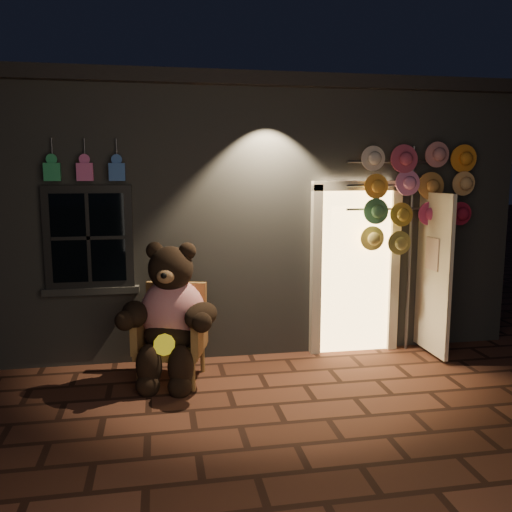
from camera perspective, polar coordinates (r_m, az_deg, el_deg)
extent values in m
plane|color=brown|center=(5.62, 2.05, -15.31)|extent=(60.00, 60.00, 0.00)
cube|color=slate|center=(9.10, -3.29, 4.72)|extent=(7.00, 5.00, 3.30)
cube|color=black|center=(9.14, -3.39, 15.60)|extent=(7.30, 5.30, 0.16)
cube|color=black|center=(6.56, -17.17, 1.88)|extent=(1.00, 0.10, 1.20)
cube|color=black|center=(6.53, -17.20, 1.85)|extent=(0.82, 0.06, 1.02)
cube|color=slate|center=(6.66, -16.93, -3.50)|extent=(1.10, 0.14, 0.08)
cube|color=#FFC772|center=(7.05, 10.28, -1.52)|extent=(0.92, 0.10, 2.10)
cube|color=beige|center=(6.85, 6.32, -1.73)|extent=(0.12, 0.12, 2.20)
cube|color=beige|center=(7.21, 14.26, -1.42)|extent=(0.12, 0.12, 2.20)
cube|color=beige|center=(6.91, 10.64, 7.28)|extent=(1.16, 0.12, 0.12)
cube|color=beige|center=(7.08, 18.20, -1.77)|extent=(0.05, 0.80, 2.00)
cube|color=#29995A|center=(6.49, -20.66, 8.28)|extent=(0.18, 0.07, 0.20)
cylinder|color=#59595E|center=(6.56, -20.68, 10.47)|extent=(0.02, 0.02, 0.25)
cube|color=#CF5598|center=(6.44, -17.56, 8.43)|extent=(0.18, 0.07, 0.20)
cylinder|color=#59595E|center=(6.50, -17.60, 10.64)|extent=(0.02, 0.02, 0.25)
cube|color=#3059A8|center=(6.41, -14.42, 8.56)|extent=(0.18, 0.07, 0.20)
cylinder|color=#59595E|center=(6.47, -14.47, 10.78)|extent=(0.02, 0.02, 0.25)
cube|color=olive|center=(6.16, -8.90, -9.59)|extent=(0.83, 0.80, 0.10)
cube|color=olive|center=(6.33, -8.33, -5.80)|extent=(0.69, 0.26, 0.69)
cube|color=olive|center=(6.16, -11.95, -7.73)|extent=(0.23, 0.59, 0.39)
cube|color=olive|center=(6.01, -5.95, -8.02)|extent=(0.23, 0.59, 0.39)
cylinder|color=olive|center=(6.05, -12.27, -12.10)|extent=(0.05, 0.05, 0.32)
cylinder|color=olive|center=(5.91, -6.65, -12.47)|extent=(0.05, 0.05, 0.32)
cylinder|color=olive|center=(6.55, -10.82, -10.42)|extent=(0.05, 0.05, 0.32)
cylinder|color=olive|center=(6.42, -5.64, -10.70)|extent=(0.05, 0.05, 0.32)
ellipsoid|color=red|center=(6.10, -8.74, -5.86)|extent=(0.85, 0.75, 0.76)
ellipsoid|color=black|center=(6.08, -8.88, -8.09)|extent=(0.71, 0.64, 0.36)
sphere|color=black|center=(5.94, -8.97, -1.32)|extent=(0.60, 0.60, 0.49)
sphere|color=black|center=(5.98, -10.62, 0.56)|extent=(0.19, 0.19, 0.19)
sphere|color=black|center=(5.90, -7.24, 0.53)|extent=(0.19, 0.19, 0.19)
ellipsoid|color=olive|center=(5.73, -9.49, -2.13)|extent=(0.22, 0.18, 0.15)
ellipsoid|color=black|center=(5.97, -12.66, -5.98)|extent=(0.32, 0.52, 0.28)
ellipsoid|color=black|center=(5.79, -5.80, -6.26)|extent=(0.51, 0.56, 0.28)
ellipsoid|color=black|center=(5.91, -11.20, -11.26)|extent=(0.28, 0.28, 0.47)
ellipsoid|color=black|center=(5.83, -7.92, -11.47)|extent=(0.28, 0.28, 0.47)
sphere|color=black|center=(5.92, -11.32, -13.20)|extent=(0.25, 0.25, 0.25)
sphere|color=black|center=(5.84, -8.02, -13.44)|extent=(0.25, 0.25, 0.25)
cylinder|color=yellow|center=(5.79, -9.63, -9.20)|extent=(0.25, 0.15, 0.22)
cylinder|color=#59595E|center=(7.20, 15.89, 0.58)|extent=(0.04, 0.04, 2.62)
cylinder|color=#59595E|center=(6.99, 14.18, 9.59)|extent=(1.16, 0.03, 0.03)
cylinder|color=#59595E|center=(6.99, 14.09, 7.20)|extent=(1.16, 0.03, 0.03)
cylinder|color=#59595E|center=(7.00, 14.00, 4.83)|extent=(1.16, 0.03, 0.03)
cylinder|color=beige|center=(6.83, 12.34, 10.08)|extent=(0.33, 0.11, 0.33)
cylinder|color=#C24360|center=(6.96, 15.43, 9.94)|extent=(0.33, 0.11, 0.33)
cylinder|color=#C57A7D|center=(7.11, 18.40, 9.78)|extent=(0.33, 0.11, 0.33)
cylinder|color=orange|center=(7.35, 20.86, 9.61)|extent=(0.33, 0.11, 0.33)
cylinder|color=#FFA633|center=(6.80, 12.34, 7.23)|extent=(0.33, 0.11, 0.33)
cylinder|color=pink|center=(6.93, 15.42, 7.14)|extent=(0.33, 0.11, 0.33)
cylinder|color=#C0813C|center=(7.16, 18.03, 7.07)|extent=(0.33, 0.11, 0.33)
cylinder|color=#F9B86E|center=(7.33, 20.84, 6.96)|extent=(0.33, 0.11, 0.33)
cylinder|color=#529759|center=(6.79, 12.35, 4.36)|extent=(0.33, 0.11, 0.33)
cylinder|color=olive|center=(7.00, 15.10, 4.39)|extent=(0.33, 0.11, 0.33)
cylinder|color=#C13970|center=(7.15, 18.02, 4.34)|extent=(0.33, 0.11, 0.33)
cylinder|color=#AF1936|center=(7.32, 20.81, 4.29)|extent=(0.33, 0.11, 0.33)
cylinder|color=#DBC254|center=(6.88, 12.06, 1.58)|extent=(0.33, 0.11, 0.33)
cylinder|color=olive|center=(7.01, 15.09, 1.60)|extent=(0.33, 0.11, 0.33)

